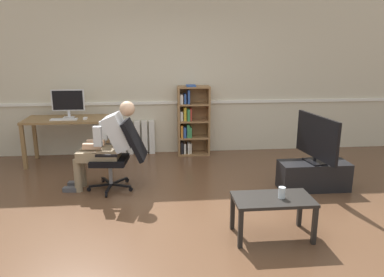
{
  "coord_description": "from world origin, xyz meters",
  "views": [
    {
      "loc": [
        -0.31,
        -3.94,
        1.95
      ],
      "look_at": [
        0.15,
        0.85,
        0.7
      ],
      "focal_mm": 34.45,
      "sensor_mm": 36.0,
      "label": 1
    }
  ],
  "objects_px": {
    "radiator": "(130,138)",
    "coffee_table": "(273,203)",
    "bookshelf": "(191,121)",
    "person_seated": "(107,143)",
    "office_chair": "(121,152)",
    "drinking_glass": "(282,193)",
    "computer_mouse": "(85,118)",
    "keyboard": "(64,119)",
    "computer_desk": "(66,124)",
    "imac_monitor": "(68,101)",
    "tv_screen": "(317,138)",
    "tv_stand": "(313,176)"
  },
  "relations": [
    {
      "from": "radiator",
      "to": "coffee_table",
      "type": "height_order",
      "value": "radiator"
    },
    {
      "from": "coffee_table",
      "to": "radiator",
      "type": "bearing_deg",
      "value": 117.85
    },
    {
      "from": "bookshelf",
      "to": "person_seated",
      "type": "bearing_deg",
      "value": -129.73
    },
    {
      "from": "office_chair",
      "to": "drinking_glass",
      "type": "height_order",
      "value": "office_chair"
    },
    {
      "from": "radiator",
      "to": "coffee_table",
      "type": "relative_size",
      "value": 1.09
    },
    {
      "from": "bookshelf",
      "to": "coffee_table",
      "type": "bearing_deg",
      "value": -79.57
    },
    {
      "from": "computer_mouse",
      "to": "coffee_table",
      "type": "bearing_deg",
      "value": -48.4
    },
    {
      "from": "keyboard",
      "to": "drinking_glass",
      "type": "xyz_separation_m",
      "value": [
        2.73,
        -2.6,
        -0.28
      ]
    },
    {
      "from": "computer_desk",
      "to": "office_chair",
      "type": "bearing_deg",
      "value": -51.98
    },
    {
      "from": "computer_desk",
      "to": "drinking_glass",
      "type": "bearing_deg",
      "value": -45.09
    },
    {
      "from": "computer_mouse",
      "to": "coffee_table",
      "type": "relative_size",
      "value": 0.12
    },
    {
      "from": "imac_monitor",
      "to": "bookshelf",
      "type": "height_order",
      "value": "bookshelf"
    },
    {
      "from": "bookshelf",
      "to": "radiator",
      "type": "relative_size",
      "value": 1.43
    },
    {
      "from": "computer_desk",
      "to": "person_seated",
      "type": "distance_m",
      "value": 1.49
    },
    {
      "from": "bookshelf",
      "to": "tv_screen",
      "type": "distance_m",
      "value": 2.36
    },
    {
      "from": "computer_mouse",
      "to": "drinking_glass",
      "type": "relative_size",
      "value": 0.86
    },
    {
      "from": "coffee_table",
      "to": "bookshelf",
      "type": "bearing_deg",
      "value": 100.43
    },
    {
      "from": "imac_monitor",
      "to": "drinking_glass",
      "type": "height_order",
      "value": "imac_monitor"
    },
    {
      "from": "imac_monitor",
      "to": "radiator",
      "type": "height_order",
      "value": "imac_monitor"
    },
    {
      "from": "radiator",
      "to": "tv_screen",
      "type": "bearing_deg",
      "value": -36.26
    },
    {
      "from": "keyboard",
      "to": "bookshelf",
      "type": "xyz_separation_m",
      "value": [
        2.09,
        0.43,
        -0.16
      ]
    },
    {
      "from": "person_seated",
      "to": "radiator",
      "type": "bearing_deg",
      "value": 179.24
    },
    {
      "from": "bookshelf",
      "to": "coffee_table",
      "type": "height_order",
      "value": "bookshelf"
    },
    {
      "from": "person_seated",
      "to": "drinking_glass",
      "type": "bearing_deg",
      "value": 58.1
    },
    {
      "from": "tv_stand",
      "to": "tv_screen",
      "type": "relative_size",
      "value": 1.01
    },
    {
      "from": "radiator",
      "to": "drinking_glass",
      "type": "height_order",
      "value": "radiator"
    },
    {
      "from": "computer_desk",
      "to": "computer_mouse",
      "type": "bearing_deg",
      "value": -19.79
    },
    {
      "from": "keyboard",
      "to": "tv_stand",
      "type": "distance_m",
      "value": 3.9
    },
    {
      "from": "radiator",
      "to": "tv_stand",
      "type": "xyz_separation_m",
      "value": [
        2.6,
        -1.91,
        -0.11
      ]
    },
    {
      "from": "computer_desk",
      "to": "tv_screen",
      "type": "bearing_deg",
      "value": -22.88
    },
    {
      "from": "computer_mouse",
      "to": "bookshelf",
      "type": "height_order",
      "value": "bookshelf"
    },
    {
      "from": "office_chair",
      "to": "coffee_table",
      "type": "relative_size",
      "value": 1.2
    },
    {
      "from": "keyboard",
      "to": "person_seated",
      "type": "xyz_separation_m",
      "value": [
        0.81,
        -1.11,
        -0.11
      ]
    },
    {
      "from": "office_chair",
      "to": "keyboard",
      "type": "bearing_deg",
      "value": -132.95
    },
    {
      "from": "keyboard",
      "to": "imac_monitor",
      "type": "bearing_deg",
      "value": 80.69
    },
    {
      "from": "computer_mouse",
      "to": "office_chair",
      "type": "bearing_deg",
      "value": -60.16
    },
    {
      "from": "person_seated",
      "to": "tv_screen",
      "type": "distance_m",
      "value": 2.81
    },
    {
      "from": "keyboard",
      "to": "office_chair",
      "type": "distance_m",
      "value": 1.52
    },
    {
      "from": "computer_desk",
      "to": "bookshelf",
      "type": "xyz_separation_m",
      "value": [
        2.09,
        0.29,
        -0.05
      ]
    },
    {
      "from": "computer_mouse",
      "to": "drinking_glass",
      "type": "height_order",
      "value": "computer_mouse"
    },
    {
      "from": "office_chair",
      "to": "tv_stand",
      "type": "xyz_separation_m",
      "value": [
        2.61,
        -0.25,
        -0.33
      ]
    },
    {
      "from": "tv_screen",
      "to": "keyboard",
      "type": "bearing_deg",
      "value": 60.37
    },
    {
      "from": "coffee_table",
      "to": "drinking_glass",
      "type": "bearing_deg",
      "value": -8.67
    },
    {
      "from": "office_chair",
      "to": "coffee_table",
      "type": "xyz_separation_m",
      "value": [
        1.65,
        -1.45,
        -0.16
      ]
    },
    {
      "from": "computer_mouse",
      "to": "tv_stand",
      "type": "bearing_deg",
      "value": -23.2
    },
    {
      "from": "imac_monitor",
      "to": "office_chair",
      "type": "distance_m",
      "value": 1.73
    },
    {
      "from": "keyboard",
      "to": "person_seated",
      "type": "height_order",
      "value": "person_seated"
    },
    {
      "from": "computer_desk",
      "to": "person_seated",
      "type": "height_order",
      "value": "person_seated"
    },
    {
      "from": "tv_screen",
      "to": "person_seated",
      "type": "bearing_deg",
      "value": 75.84
    },
    {
      "from": "imac_monitor",
      "to": "radiator",
      "type": "bearing_deg",
      "value": 18.02
    }
  ]
}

